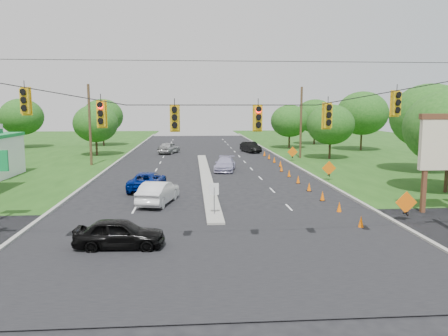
{
  "coord_description": "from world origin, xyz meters",
  "views": [
    {
      "loc": [
        -1.32,
        -19.36,
        6.52
      ],
      "look_at": [
        0.67,
        7.08,
        2.8
      ],
      "focal_mm": 35.0,
      "sensor_mm": 36.0,
      "label": 1
    }
  ],
  "objects": [
    {
      "name": "tree_11",
      "position": [
        20.0,
        55.0,
        4.96
      ],
      "size": [
        6.72,
        6.72,
        7.84
      ],
      "color": "black",
      "rests_on": "ground"
    },
    {
      "name": "cross_street",
      "position": [
        0.0,
        0.0,
        0.0
      ],
      "size": [
        160.0,
        14.0,
        0.02
      ],
      "primitive_type": "cube",
      "color": "black",
      "rests_on": "ground"
    },
    {
      "name": "work_sign_1",
      "position": [
        10.8,
        18.0,
        1.09
      ],
      "size": [
        1.27,
        0.58,
        1.37
      ],
      "color": "black",
      "rests_on": "ground"
    },
    {
      "name": "tree_5",
      "position": [
        -14.0,
        40.0,
        4.34
      ],
      "size": [
        5.88,
        5.88,
        6.86
      ],
      "color": "black",
      "rests_on": "ground"
    },
    {
      "name": "tree_6",
      "position": [
        -16.0,
        55.0,
        4.96
      ],
      "size": [
        6.72,
        6.72,
        7.84
      ],
      "color": "black",
      "rests_on": "ground"
    },
    {
      "name": "cone_3",
      "position": [
        7.81,
        13.5,
        0.35
      ],
      "size": [
        0.32,
        0.32,
        0.7
      ],
      "primitive_type": "cone",
      "color": "#FC6504",
      "rests_on": "ground"
    },
    {
      "name": "cone_10",
      "position": [
        8.41,
        38.0,
        0.35
      ],
      "size": [
        0.32,
        0.32,
        0.7
      ],
      "primitive_type": "cone",
      "color": "#FC6504",
      "rests_on": "ground"
    },
    {
      "name": "cone_1",
      "position": [
        7.81,
        6.5,
        0.35
      ],
      "size": [
        0.32,
        0.32,
        0.7
      ],
      "primitive_type": "cone",
      "color": "#FC6504",
      "rests_on": "ground"
    },
    {
      "name": "cone_2",
      "position": [
        7.81,
        10.0,
        0.35
      ],
      "size": [
        0.32,
        0.32,
        0.7
      ],
      "primitive_type": "cone",
      "color": "#FC6504",
      "rests_on": "ground"
    },
    {
      "name": "tree_10",
      "position": [
        24.0,
        44.0,
        5.58
      ],
      "size": [
        7.56,
        7.56,
        8.82
      ],
      "color": "black",
      "rests_on": "ground"
    },
    {
      "name": "utility_pole_far_left",
      "position": [
        -12.5,
        30.0,
        4.5
      ],
      "size": [
        0.28,
        0.28,
        9.0
      ],
      "primitive_type": "cylinder",
      "color": "#422D1C",
      "rests_on": "ground"
    },
    {
      "name": "white_sedan",
      "position": [
        -3.59,
        9.88,
        0.78
      ],
      "size": [
        2.73,
        5.0,
        1.56
      ],
      "primitive_type": "imported",
      "rotation": [
        0.0,
        0.0,
        2.9
      ],
      "color": "silver",
      "rests_on": "ground"
    },
    {
      "name": "black_sedan",
      "position": [
        -4.68,
        0.52,
        0.71
      ],
      "size": [
        4.22,
        1.84,
        1.41
      ],
      "primitive_type": "imported",
      "rotation": [
        0.0,
        0.0,
        1.53
      ],
      "color": "black",
      "rests_on": "ground"
    },
    {
      "name": "cone_4",
      "position": [
        7.81,
        17.0,
        0.35
      ],
      "size": [
        0.32,
        0.32,
        0.7
      ],
      "primitive_type": "cone",
      "color": "#FC6504",
      "rests_on": "ground"
    },
    {
      "name": "cone_5",
      "position": [
        7.81,
        20.5,
        0.35
      ],
      "size": [
        0.32,
        0.32,
        0.7
      ],
      "primitive_type": "cone",
      "color": "#FC6504",
      "rests_on": "ground"
    },
    {
      "name": "work_sign_0",
      "position": [
        10.8,
        4.0,
        1.09
      ],
      "size": [
        1.27,
        0.58,
        1.37
      ],
      "color": "black",
      "rests_on": "ground"
    },
    {
      "name": "utility_pole_far_right",
      "position": [
        12.5,
        35.0,
        4.5
      ],
      "size": [
        0.28,
        0.28,
        9.0
      ],
      "primitive_type": "cylinder",
      "color": "#422D1C",
      "rests_on": "ground"
    },
    {
      "name": "ground",
      "position": [
        0.0,
        0.0,
        0.0
      ],
      "size": [
        160.0,
        160.0,
        0.0
      ],
      "primitive_type": "plane",
      "color": "black",
      "rests_on": "ground"
    },
    {
      "name": "tree_12",
      "position": [
        14.0,
        48.0,
        4.34
      ],
      "size": [
        5.88,
        5.88,
        6.86
      ],
      "color": "black",
      "rests_on": "ground"
    },
    {
      "name": "tree_4",
      "position": [
        -28.0,
        52.0,
        4.96
      ],
      "size": [
        6.72,
        6.72,
        7.84
      ],
      "color": "black",
      "rests_on": "ground"
    },
    {
      "name": "work_sign_2",
      "position": [
        10.8,
        32.0,
        1.09
      ],
      "size": [
        1.27,
        0.58,
        1.37
      ],
      "color": "black",
      "rests_on": "ground"
    },
    {
      "name": "curb_left",
      "position": [
        -10.1,
        30.0,
        0.0
      ],
      "size": [
        0.25,
        110.0,
        0.16
      ],
      "primitive_type": "cube",
      "color": "gray",
      "rests_on": "ground"
    },
    {
      "name": "cone_8",
      "position": [
        8.41,
        31.0,
        0.35
      ],
      "size": [
        0.32,
        0.32,
        0.7
      ],
      "primitive_type": "cone",
      "color": "#FC6504",
      "rests_on": "ground"
    },
    {
      "name": "dark_car_receding",
      "position": [
        7.2,
        42.96,
        0.76
      ],
      "size": [
        2.77,
        4.9,
        1.53
      ],
      "primitive_type": "imported",
      "rotation": [
        0.0,
        0.0,
        0.26
      ],
      "color": "black",
      "rests_on": "ground"
    },
    {
      "name": "median",
      "position": [
        0.0,
        21.0,
        0.0
      ],
      "size": [
        1.0,
        34.0,
        0.18
      ],
      "primitive_type": "cube",
      "color": "gray",
      "rests_on": "ground"
    },
    {
      "name": "silver_car_far",
      "position": [
        2.11,
        24.83,
        0.69
      ],
      "size": [
        2.72,
        5.04,
        1.39
      ],
      "primitive_type": "imported",
      "rotation": [
        0.0,
        0.0,
        -0.17
      ],
      "color": "#A8A3C6",
      "rests_on": "ground"
    },
    {
      "name": "pylon_sign",
      "position": [
        14.31,
        6.2,
        4.0
      ],
      "size": [
        5.9,
        2.3,
        6.12
      ],
      "color": "#59331E",
      "rests_on": "ground"
    },
    {
      "name": "median_sign",
      "position": [
        0.0,
        6.0,
        1.46
      ],
      "size": [
        0.55,
        0.06,
        2.05
      ],
      "color": "gray",
      "rests_on": "ground"
    },
    {
      "name": "signal_span",
      "position": [
        -0.05,
        -1.0,
        4.97
      ],
      "size": [
        25.6,
        0.32,
        9.0
      ],
      "color": "#422D1C",
      "rests_on": "ground"
    },
    {
      "name": "cone_9",
      "position": [
        8.41,
        34.5,
        0.35
      ],
      "size": [
        0.32,
        0.32,
        0.7
      ],
      "primitive_type": "cone",
      "color": "#FC6504",
      "rests_on": "ground"
    },
    {
      "name": "blue_pickup",
      "position": [
        -4.81,
        14.95,
        0.72
      ],
      "size": [
        2.93,
        5.41,
        1.44
      ],
      "primitive_type": "imported",
      "rotation": [
        0.0,
        0.0,
        3.04
      ],
      "color": "navy",
      "rests_on": "ground"
    },
    {
      "name": "curb_right",
      "position": [
        10.1,
        30.0,
        0.0
      ],
      "size": [
        0.25,
        110.0,
        0.16
      ],
      "primitive_type": "cube",
      "color": "gray",
      "rests_on": "ground"
    },
    {
      "name": "tree_8",
      "position": [
        22.0,
        22.0,
        5.58
      ],
      "size": [
        7.56,
        7.56,
        8.82
      ],
      "color": "black",
      "rests_on": "ground"
    },
    {
      "name": "cone_7",
      "position": [
        8.41,
        27.5,
        0.35
      ],
      "size": [
        0.32,
        0.32,
        0.7
      ],
      "primitive_type": "cone",
      "color": "#FC6504",
      "rests_on": "ground"
    },
    {
      "name": "tree_9",
      "position": [
        16.0,
        34.0,
        4.34
      ],
      "size": [
        5.88,
        5.88,
        6.86
      ],
      "color": "black",
      "rests_on": "ground"
    },
    {
      "name": "cone_6",
      "position": [
        7.81,
        24.0,
        0.35
      ],
      "size": [
        0.32,
        0.32,
        0.7
      ],
      "primitive_type": "cone",
      "color": "#FC6504",
      "rests_on": "ground"
    },
    {
      "name": "silver_car_oncoming",
      "position": [
        -4.48,
        42.25,
        0.81
      ],
      "size": [
        3.34,
        5.11,
        1.62
      ],
      "primitive_type": "imported",
      "rotation": [
        0.0,
        0.0,
        2.81
      ],
      "color": "gray",
      "rests_on": "ground"
    },
    {
      "name": "cone_0",
      "position": [
        7.81,
        3.0,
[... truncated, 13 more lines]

